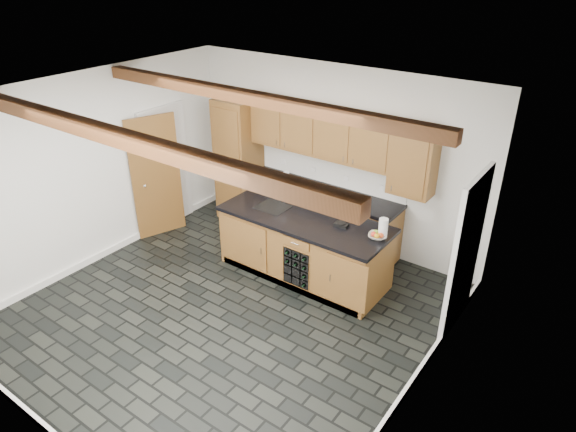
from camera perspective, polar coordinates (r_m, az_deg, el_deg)
name	(u,v)px	position (r m, az deg, el deg)	size (l,w,h in m)	color
ground	(229,311)	(6.90, -6.56, -10.44)	(5.00, 5.00, 0.00)	black
room_shell	(246,190)	(6.49, -4.73, 2.86)	(5.01, 5.00, 5.00)	white
back_cabinetry	(302,181)	(8.11, 1.62, 3.94)	(3.65, 0.62, 2.20)	brown
island	(304,247)	(7.31, 1.76, -3.45)	(2.48, 0.96, 0.93)	brown
faucet	(274,204)	(7.39, -1.54, 1.33)	(0.45, 0.40, 0.34)	black
kitchen_scale	(341,225)	(6.89, 5.92, -0.95)	(0.19, 0.12, 0.06)	black
fruit_bowl	(377,236)	(6.67, 9.89, -2.23)	(0.23, 0.23, 0.06)	beige
fruit_cluster	(377,234)	(6.66, 9.91, -2.00)	(0.16, 0.17, 0.07)	#A93A16
paper_towel	(383,228)	(6.66, 10.52, -1.33)	(0.12, 0.12, 0.26)	white
mug	(286,175)	(8.33, -0.20, 4.59)	(0.10, 0.10, 0.10)	white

